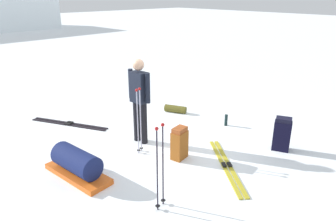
# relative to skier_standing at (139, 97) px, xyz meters

# --- Properties ---
(ground_plane) EXTENTS (80.00, 80.00, 0.00)m
(ground_plane) POSITION_rel_skier_standing_xyz_m (0.36, -0.43, -0.95)
(ground_plane) COLOR white
(skier_standing) EXTENTS (0.25, 0.57, 1.70)m
(skier_standing) POSITION_rel_skier_standing_xyz_m (0.00, 0.00, 0.00)
(skier_standing) COLOR black
(skier_standing) RESTS_ON ground_plane
(ski_pair_near) EXTENTS (1.06, 1.80, 0.05)m
(ski_pair_near) POSITION_rel_skier_standing_xyz_m (-0.67, 1.82, -0.94)
(ski_pair_near) COLOR black
(ski_pair_near) RESTS_ON ground_plane
(ski_pair_far) EXTENTS (1.29, 1.63, 0.05)m
(ski_pair_far) POSITION_rel_skier_standing_xyz_m (0.48, -1.81, -0.94)
(ski_pair_far) COLOR #AD9F23
(ski_pair_far) RESTS_ON ground_plane
(backpack_large_dark) EXTENTS (0.34, 0.26, 0.61)m
(backpack_large_dark) POSITION_rel_skier_standing_xyz_m (0.09, -1.03, -0.66)
(backpack_large_dark) COLOR #934E18
(backpack_large_dark) RESTS_ON ground_plane
(backpack_bright) EXTENTS (0.34, 0.38, 0.66)m
(backpack_bright) POSITION_rel_skier_standing_xyz_m (1.76, -2.12, -0.63)
(backpack_bright) COLOR black
(backpack_bright) RESTS_ON ground_plane
(ski_poles_planted_near) EXTENTS (0.21, 0.11, 1.27)m
(ski_poles_planted_near) POSITION_rel_skier_standing_xyz_m (-1.10, -1.84, -0.25)
(ski_poles_planted_near) COLOR black
(ski_poles_planted_near) RESTS_ON ground_plane
(ski_poles_planted_far) EXTENTS (0.16, 0.10, 1.27)m
(ski_poles_planted_far) POSITION_rel_skier_standing_xyz_m (-0.30, -0.35, -0.25)
(ski_poles_planted_far) COLOR #ADAEC6
(ski_poles_planted_far) RESTS_ON ground_plane
(gear_sled) EXTENTS (0.61, 1.32, 0.49)m
(gear_sled) POSITION_rel_skier_standing_xyz_m (-1.58, -0.31, -0.73)
(gear_sled) COLOR #DD5D1C
(gear_sled) RESTS_ON ground_plane
(sleeping_mat_rolled) EXTENTS (0.40, 0.57, 0.18)m
(sleeping_mat_rolled) POSITION_rel_skier_standing_xyz_m (1.67, 0.71, -0.86)
(sleeping_mat_rolled) COLOR brown
(sleeping_mat_rolled) RESTS_ON ground_plane
(thermos_bottle) EXTENTS (0.07, 0.07, 0.26)m
(thermos_bottle) POSITION_rel_skier_standing_xyz_m (1.93, -0.68, -0.82)
(thermos_bottle) COLOR black
(thermos_bottle) RESTS_ON ground_plane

